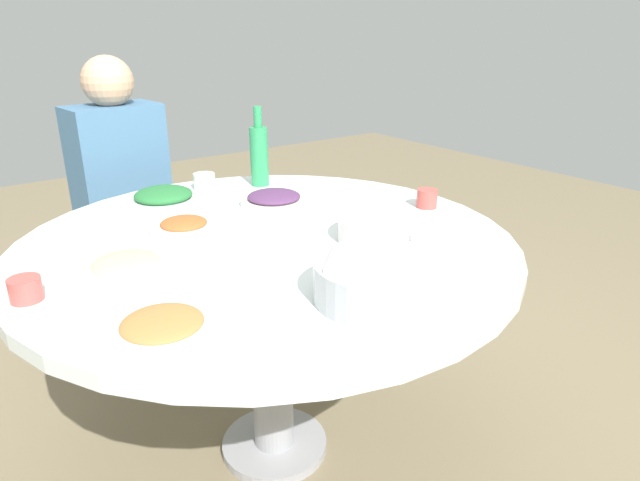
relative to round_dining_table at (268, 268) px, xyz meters
name	(u,v)px	position (x,y,z in m)	size (l,w,h in m)	color
ground	(275,447)	(0.00, 0.00, -0.64)	(8.00, 8.00, 0.00)	#7B6C51
round_dining_table	(268,268)	(0.00, 0.00, 0.00)	(1.37, 1.37, 0.73)	#99999E
rice_bowl	(376,280)	(0.46, -0.01, 0.14)	(0.27, 0.27, 0.10)	#B2B5BA
soup_bowl	(384,229)	(0.20, 0.25, 0.12)	(0.27, 0.25, 0.06)	white
dish_greens	(164,198)	(-0.46, -0.11, 0.11)	(0.24, 0.24, 0.06)	white
dish_noodles	(127,267)	(0.00, -0.39, 0.11)	(0.23, 0.23, 0.04)	white
dish_tofu_braise	(163,327)	(0.32, -0.43, 0.11)	(0.20, 0.20, 0.04)	silver
dish_eggplant	(274,199)	(-0.25, 0.18, 0.11)	(0.22, 0.22, 0.04)	silver
dish_stirfry	(184,226)	(-0.18, -0.16, 0.11)	(0.19, 0.19, 0.04)	white
green_bottle	(259,154)	(-0.48, 0.27, 0.21)	(0.07, 0.07, 0.29)	#2D9356
tea_cup_near	(427,198)	(0.07, 0.56, 0.12)	(0.07, 0.07, 0.06)	#C64E47
tea_cup_far	(25,289)	(0.01, -0.61, 0.12)	(0.07, 0.07, 0.05)	#C6514B
tea_cup_side	(204,181)	(-0.55, 0.08, 0.12)	(0.08, 0.08, 0.06)	silver
stool_for_diner_left	(136,293)	(-0.94, -0.10, -0.43)	(0.37, 0.37, 0.42)	brown
diner_left	(120,173)	(-0.94, -0.10, 0.10)	(0.37, 0.36, 0.76)	#2D333D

